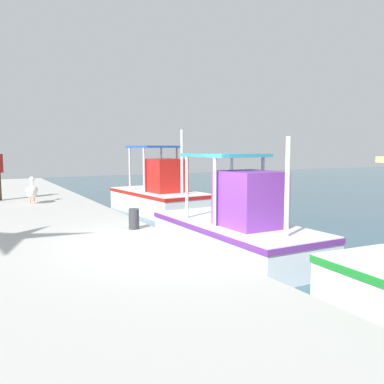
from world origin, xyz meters
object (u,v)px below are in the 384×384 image
object	(u,v)px
fishing_boat_second	(236,229)
mooring_bollard_nearest	(134,219)
pelican	(32,191)
fishing_boat_nearest	(160,195)

from	to	relation	value
fishing_boat_second	mooring_bollard_nearest	world-z (taller)	fishing_boat_second
fishing_boat_second	pelican	xyz separation A→B (m)	(-5.67, -3.73, 0.54)
fishing_boat_nearest	pelican	world-z (taller)	fishing_boat_nearest
fishing_boat_second	fishing_boat_nearest	bearing A→B (deg)	171.14
fishing_boat_second	mooring_bollard_nearest	size ratio (longest dim) A/B	11.01
fishing_boat_second	mooring_bollard_nearest	distance (m)	2.41
fishing_boat_second	pelican	size ratio (longest dim) A/B	4.97
fishing_boat_second	pelican	distance (m)	6.80
fishing_boat_second	pelican	world-z (taller)	fishing_boat_second
pelican	fishing_boat_nearest	bearing A→B (deg)	102.57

